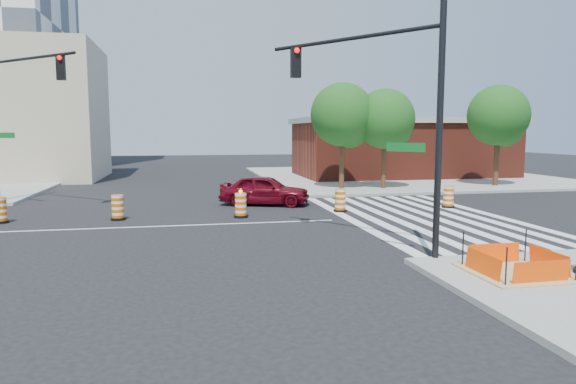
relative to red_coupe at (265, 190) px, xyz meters
name	(u,v)px	position (x,y,z in m)	size (l,w,h in m)	color
ground	(154,227)	(-5.02, -4.86, -0.74)	(120.00, 120.00, 0.00)	black
sidewalk_ne	(401,176)	(12.98, 13.14, -0.67)	(22.00, 22.00, 0.15)	gray
crosswalk_east	(422,217)	(5.93, -4.86, -0.74)	(6.75, 13.50, 0.01)	silver
lane_centerline	(154,226)	(-5.02, -4.86, -0.74)	(14.00, 0.12, 0.01)	silver
excavation_pit	(516,271)	(3.98, -13.86, -0.52)	(2.20, 2.20, 0.90)	tan
brick_storefront	(402,148)	(12.98, 13.14, 1.57)	(16.50, 8.50, 4.60)	maroon
beige_midrise	(1,112)	(-17.02, 17.14, 4.26)	(14.00, 10.00, 10.00)	#BEAE91
red_coupe	(265,190)	(0.00, 0.00, 0.00)	(1.75, 4.36, 1.48)	#5B0714
signal_pole_se	(386,85)	(1.85, -10.62, 4.16)	(3.70, 4.94, 7.99)	black
signal_pole_nw	(13,95)	(-11.67, 1.92, 4.56)	(4.90, 4.58, 8.67)	black
tree_north_c	(343,118)	(5.60, 5.22, 3.63)	(3.83, 3.83, 6.51)	#382314
tree_north_d	(385,122)	(8.11, 4.75, 3.39)	(3.62, 3.62, 6.15)	#382314
tree_north_e	(499,119)	(15.79, 4.85, 3.63)	(3.83, 3.83, 6.51)	#382314
median_drum_1	(0,211)	(-10.97, -2.88, -0.26)	(0.60, 0.60, 1.02)	black
median_drum_2	(118,208)	(-6.53, -3.05, -0.26)	(0.60, 0.60, 1.02)	black
median_drum_3	(241,206)	(-1.56, -3.43, -0.25)	(0.60, 0.60, 1.18)	black
median_drum_4	(340,201)	(2.98, -2.80, -0.26)	(0.60, 0.60, 1.02)	black
median_drum_5	(448,198)	(8.35, -2.65, -0.26)	(0.60, 0.60, 1.02)	black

